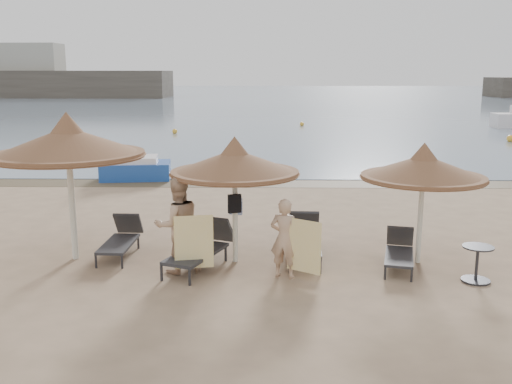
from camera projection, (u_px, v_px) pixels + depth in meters
ground at (258, 278)px, 10.82m from camera, size 160.00×160.00×0.00m
sea at (266, 97)px, 89.07m from camera, size 200.00×140.00×0.03m
wet_sand_strip at (262, 183)px, 20.01m from camera, size 200.00×1.60×0.01m
far_shore at (102, 78)px, 86.82m from camera, size 150.00×54.80×12.00m
palapa_left at (68, 143)px, 11.45m from camera, size 3.09×3.09×3.06m
palapa_center at (235, 163)px, 11.35m from camera, size 2.62×2.62×2.59m
palapa_right at (423, 168)px, 11.32m from camera, size 2.50×2.50×2.48m
lounger_far_left at (121, 238)px, 12.20m from camera, size 0.62×1.76×0.78m
lounger_near_left at (203, 246)px, 11.44m from camera, size 1.35×2.10×0.89m
lounger_near_right at (304, 239)px, 12.01m from camera, size 0.74×1.97×0.87m
lounger_far_right at (399, 251)px, 11.43m from camera, size 0.89×1.69×0.72m
side_table at (477, 265)px, 10.58m from camera, size 0.57×0.57×0.69m
person_left at (178, 218)px, 10.95m from camera, size 1.18×0.99×2.18m
person_right at (285, 232)px, 10.70m from camera, size 0.94×0.76×1.78m
towel_left at (194, 242)px, 10.68m from camera, size 0.72×0.16×1.03m
towel_right at (304, 246)px, 10.49m from camera, size 0.61×0.41×1.00m
bag_patterned at (236, 206)px, 11.72m from camera, size 0.29×0.16×0.34m
bag_dark at (235, 204)px, 11.36m from camera, size 0.28×0.18×0.37m
pedal_boat at (135, 167)px, 20.74m from camera, size 2.61×1.74×1.14m
buoy_left at (175, 131)px, 35.89m from camera, size 0.32×0.32×0.32m
buoy_mid at (302, 124)px, 41.05m from camera, size 0.31×0.31×0.31m
buoy_right at (510, 139)px, 31.71m from camera, size 0.39×0.39×0.39m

